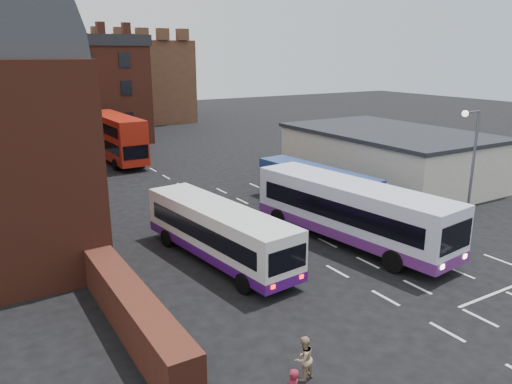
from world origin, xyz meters
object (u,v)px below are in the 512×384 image
bus_white_outbound (219,229)px  bus_red_double (115,137)px  bus_white_inbound (351,208)px  bus_blue (316,184)px  pedestrian_beige (304,358)px  street_lamp (470,165)px

bus_white_outbound → bus_red_double: (2.52, 26.59, 0.71)m
bus_white_inbound → bus_red_double: bus_red_double is taller
bus_blue → pedestrian_beige: size_ratio=6.70×
bus_white_outbound → street_lamp: (12.62, -4.92, 2.80)m
bus_white_inbound → bus_red_double: size_ratio=1.12×
street_lamp → pedestrian_beige: bearing=-160.9°
bus_white_inbound → street_lamp: bearing=139.8°
bus_white_inbound → pedestrian_beige: bus_white_inbound is taller
bus_white_inbound → bus_blue: bearing=-119.4°
street_lamp → pedestrian_beige: 16.01m
bus_red_double → pedestrian_beige: 36.92m
bus_blue → bus_white_outbound: bearing=20.4°
bus_white_inbound → bus_white_outbound: bearing=-19.1°
bus_white_outbound → pedestrian_beige: size_ratio=7.05×
bus_red_double → pedestrian_beige: bearing=81.6°
pedestrian_beige → bus_red_double: bearing=-106.3°
bus_red_double → street_lamp: size_ratio=1.52×
bus_blue → bus_red_double: size_ratio=0.89×
bus_white_inbound → bus_blue: (2.56, 6.33, -0.40)m
bus_blue → bus_red_double: 23.04m
bus_white_inbound → bus_red_double: bearing=-87.5°
bus_red_double → street_lamp: 33.15m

